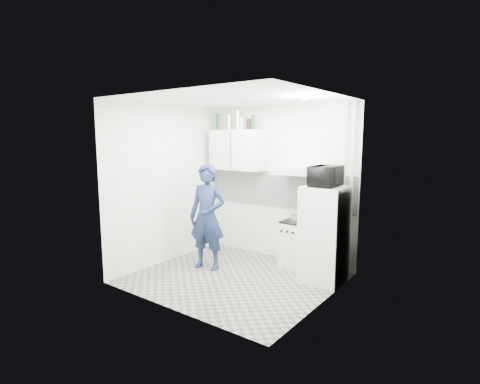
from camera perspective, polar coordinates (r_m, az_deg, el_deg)
The scene contains 23 objects.
floor at distance 5.70m, azimuth -0.94°, elevation -12.99°, with size 2.80×2.80×0.00m, color gray.
ceiling at distance 5.33m, azimuth -1.01°, elevation 14.01°, with size 2.80×2.80×0.00m, color white.
wall_back at distance 6.39m, azimuth 5.86°, elevation 1.36°, with size 2.80×2.80×0.00m, color white.
wall_left at distance 6.31m, azimuth -11.12°, elevation 1.15°, with size 2.60×2.60×0.00m, color white.
wall_right at distance 4.66m, azimuth 12.83°, elevation -1.44°, with size 2.60×2.60×0.00m, color white.
person at distance 5.92m, azimuth -5.00°, elevation -3.80°, with size 0.61×0.40×1.66m, color #182547.
stove at distance 6.12m, azimuth 8.65°, elevation -7.96°, with size 0.46×0.46×0.73m, color silver.
fridge at distance 5.52m, azimuth 12.66°, elevation -6.33°, with size 0.58×0.58×1.39m, color silver.
stove_top at distance 6.03m, azimuth 8.73°, elevation -4.51°, with size 0.44×0.44×0.03m, color black.
saucepan at distance 6.04m, azimuth 8.44°, elevation -3.89°, with size 0.17×0.17×0.09m, color silver.
microwave at distance 5.37m, azimuth 12.95°, elevation 2.37°, with size 0.35×0.52×0.29m, color black.
bottle_a at distance 6.89m, azimuth -3.40°, elevation 10.63°, with size 0.07×0.07×0.30m, color #144C1E.
bottle_c at distance 6.73m, azimuth -1.69°, elevation 10.57°, with size 0.06×0.06×0.27m, color silver.
bottle_d at distance 6.61m, azimuth -0.37°, elevation 10.88°, with size 0.07×0.07×0.33m, color silver.
canister_a at distance 6.56m, azimuth 0.29°, elevation 10.39°, with size 0.08×0.08×0.21m, color #B2B7BC.
canister_b at distance 6.46m, azimuth 1.44°, elevation 10.28°, with size 0.10×0.10×0.18m, color black.
bottle_e at distance 6.42m, azimuth 1.99°, elevation 10.58°, with size 0.06×0.06×0.25m, color #144C1E.
upper_cabinet at distance 6.62m, azimuth -0.47°, elevation 6.42°, with size 1.00×0.35×0.70m, color silver.
range_hood at distance 5.93m, azimuth 8.41°, elevation 3.39°, with size 0.60×0.50×0.14m, color silver.
backsplash at distance 6.39m, azimuth 5.78°, elevation 0.46°, with size 2.74×0.03×0.60m, color white.
pipe_a at distance 5.77m, azimuth 16.62°, elevation 0.29°, with size 0.05×0.05×2.60m, color silver.
pipe_b at distance 5.81m, azimuth 15.51°, elevation 0.39°, with size 0.04×0.04×2.60m, color silver.
ceiling_spot_fixture at distance 4.97m, azimuth 9.93°, elevation 13.95°, with size 0.10×0.10×0.02m, color white.
Camera 1 is at (3.23, -4.21, 2.08)m, focal length 28.00 mm.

